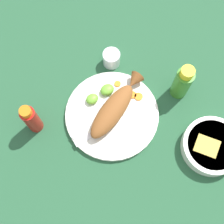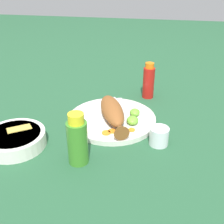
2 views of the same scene
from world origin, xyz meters
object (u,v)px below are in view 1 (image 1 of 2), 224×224
hot_sauce_bottle_red (31,119)px  main_plate (112,115)px  hot_sauce_bottle_green (182,82)px  salt_cup (111,59)px  fork_near (96,131)px  fork_far (88,120)px  fried_fish (115,108)px  guacamole_bowl (212,146)px

hot_sauce_bottle_red → main_plate: bearing=153.5°
hot_sauce_bottle_green → salt_cup: (0.13, -0.22, -0.05)m
fork_near → hot_sauce_bottle_green: size_ratio=1.19×
main_plate → fork_far: size_ratio=1.70×
fork_near → hot_sauce_bottle_green: (-0.31, 0.03, 0.05)m
main_plate → fried_fish: (-0.01, -0.01, 0.04)m
fork_far → guacamole_bowl: 0.40m
hot_sauce_bottle_red → hot_sauce_bottle_green: hot_sauce_bottle_green is taller
fork_near → hot_sauce_bottle_red: size_ratio=1.24×
fried_fish → guacamole_bowl: bearing=102.7°
fork_near → fork_far: bearing=-90.7°
main_plate → fork_near: bearing=15.2°
fork_far → salt_cup: salt_cup is taller
salt_cup → hot_sauce_bottle_red: bearing=9.1°
fork_near → guacamole_bowl: bearing=137.5°
hot_sauce_bottle_green → salt_cup: 0.26m
fork_near → guacamole_bowl: 0.37m
fried_fish → hot_sauce_bottle_green: 0.23m
fork_near → fork_far: size_ratio=1.02×
fork_far → hot_sauce_bottle_green: bearing=149.7°
fried_fish → fork_near: (0.09, 0.03, -0.03)m
fried_fish → hot_sauce_bottle_red: bearing=-45.1°
main_plate → hot_sauce_bottle_green: (-0.24, 0.05, 0.06)m
fork_far → guacamole_bowl: guacamole_bowl is taller
fork_near → hot_sauce_bottle_green: 0.32m
main_plate → fried_fish: bearing=-158.9°
fried_fish → hot_sauce_bottle_red: size_ratio=1.78×
main_plate → guacamole_bowl: (-0.20, 0.27, 0.02)m
hot_sauce_bottle_red → hot_sauce_bottle_green: 0.49m
fork_near → fried_fish: bearing=-164.2°
fried_fish → salt_cup: (-0.10, -0.16, -0.02)m
fork_near → hot_sauce_bottle_red: bearing=-42.0°
hot_sauce_bottle_red → hot_sauce_bottle_green: (-0.46, 0.17, 0.00)m
fried_fish → fork_far: fried_fish is taller
fork_near → hot_sauce_bottle_red: 0.21m
hot_sauce_bottle_green → main_plate: bearing=-12.9°
salt_cup → guacamole_bowl: size_ratio=0.32×
hot_sauce_bottle_green → guacamole_bowl: hot_sauce_bottle_green is taller
fork_far → fork_near: bearing=73.7°
guacamole_bowl → fried_fish: bearing=-56.2°
hot_sauce_bottle_red → fried_fish: bearing=156.0°
fork_near → fork_far: same height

